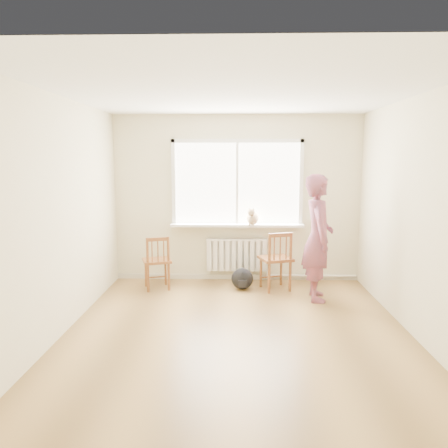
# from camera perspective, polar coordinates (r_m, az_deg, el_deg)

# --- Properties ---
(floor) EXTENTS (4.50, 4.50, 0.00)m
(floor) POSITION_cam_1_polar(r_m,az_deg,el_deg) (5.25, 1.70, -13.85)
(floor) COLOR #A47B43
(floor) RESTS_ON ground
(ceiling) EXTENTS (4.50, 4.50, 0.00)m
(ceiling) POSITION_cam_1_polar(r_m,az_deg,el_deg) (4.90, 1.85, 16.75)
(ceiling) COLOR white
(ceiling) RESTS_ON back_wall
(back_wall) EXTENTS (4.00, 0.01, 2.70)m
(back_wall) POSITION_cam_1_polar(r_m,az_deg,el_deg) (7.13, 1.72, 3.32)
(back_wall) COLOR beige
(back_wall) RESTS_ON ground
(window) EXTENTS (2.12, 0.05, 1.42)m
(window) POSITION_cam_1_polar(r_m,az_deg,el_deg) (7.09, 1.73, 5.81)
(window) COLOR white
(window) RESTS_ON back_wall
(windowsill) EXTENTS (2.15, 0.22, 0.04)m
(windowsill) POSITION_cam_1_polar(r_m,az_deg,el_deg) (7.08, 1.70, -0.15)
(windowsill) COLOR white
(windowsill) RESTS_ON back_wall
(radiator) EXTENTS (1.00, 0.12, 0.55)m
(radiator) POSITION_cam_1_polar(r_m,az_deg,el_deg) (7.18, 1.68, -4.00)
(radiator) COLOR white
(radiator) RESTS_ON back_wall
(heating_pipe) EXTENTS (1.40, 0.04, 0.04)m
(heating_pipe) POSITION_cam_1_polar(r_m,az_deg,el_deg) (7.41, 11.45, -6.64)
(heating_pipe) COLOR silver
(heating_pipe) RESTS_ON back_wall
(baseboard) EXTENTS (4.00, 0.03, 0.08)m
(baseboard) POSITION_cam_1_polar(r_m,az_deg,el_deg) (7.36, 1.67, -6.91)
(baseboard) COLOR beige
(baseboard) RESTS_ON ground
(chair_left) EXTENTS (0.51, 0.50, 0.83)m
(chair_left) POSITION_cam_1_polar(r_m,az_deg,el_deg) (6.79, -8.72, -5.01)
(chair_left) COLOR brown
(chair_left) RESTS_ON floor
(chair_right) EXTENTS (0.56, 0.54, 0.91)m
(chair_right) POSITION_cam_1_polar(r_m,az_deg,el_deg) (6.71, 6.91, -4.79)
(chair_right) COLOR brown
(chair_right) RESTS_ON floor
(person) EXTENTS (0.44, 0.66, 1.79)m
(person) POSITION_cam_1_polar(r_m,az_deg,el_deg) (6.30, 12.16, -1.76)
(person) COLOR #AD395B
(person) RESTS_ON floor
(cat) EXTENTS (0.25, 0.44, 0.30)m
(cat) POSITION_cam_1_polar(r_m,az_deg,el_deg) (6.97, 3.74, 0.87)
(cat) COLOR beige
(cat) RESTS_ON windowsill
(backpack) EXTENTS (0.39, 0.34, 0.33)m
(backpack) POSITION_cam_1_polar(r_m,az_deg,el_deg) (6.78, 2.40, -7.16)
(backpack) COLOR black
(backpack) RESTS_ON floor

